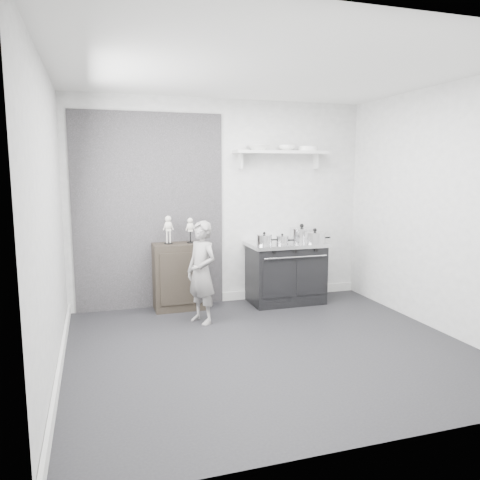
# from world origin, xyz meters

# --- Properties ---
(ground) EXTENTS (4.00, 4.00, 0.00)m
(ground) POSITION_xyz_m (0.00, 0.00, 0.00)
(ground) COLOR black
(ground) RESTS_ON ground
(room_shell) EXTENTS (4.02, 3.62, 2.71)m
(room_shell) POSITION_xyz_m (-0.09, 0.15, 1.64)
(room_shell) COLOR #ABAAA8
(room_shell) RESTS_ON ground
(wall_shelf) EXTENTS (1.30, 0.26, 0.24)m
(wall_shelf) POSITION_xyz_m (0.80, 1.68, 2.01)
(wall_shelf) COLOR silver
(wall_shelf) RESTS_ON room_shell
(stove) EXTENTS (1.03, 0.64, 0.82)m
(stove) POSITION_xyz_m (0.81, 1.48, 0.42)
(stove) COLOR black
(stove) RESTS_ON ground
(side_cabinet) EXTENTS (0.66, 0.38, 0.86)m
(side_cabinet) POSITION_xyz_m (-0.62, 1.61, 0.43)
(side_cabinet) COLOR black
(side_cabinet) RESTS_ON ground
(child) EXTENTS (0.46, 0.52, 1.20)m
(child) POSITION_xyz_m (-0.47, 0.98, 0.60)
(child) COLOR gray
(child) RESTS_ON ground
(pot_front_left) EXTENTS (0.29, 0.20, 0.17)m
(pot_front_left) POSITION_xyz_m (0.46, 1.38, 0.89)
(pot_front_left) COLOR silver
(pot_front_left) RESTS_ON stove
(pot_back_right) EXTENTS (0.41, 0.33, 0.23)m
(pot_back_right) POSITION_xyz_m (1.07, 1.57, 0.91)
(pot_back_right) COLOR silver
(pot_back_right) RESTS_ON stove
(pot_front_right) EXTENTS (0.37, 0.28, 0.20)m
(pot_front_right) POSITION_xyz_m (1.13, 1.29, 0.90)
(pot_front_right) COLOR silver
(pot_front_right) RESTS_ON stove
(pot_front_center) EXTENTS (0.25, 0.17, 0.14)m
(pot_front_center) POSITION_xyz_m (0.69, 1.33, 0.88)
(pot_front_center) COLOR silver
(pot_front_center) RESTS_ON stove
(skeleton_full) EXTENTS (0.11, 0.07, 0.41)m
(skeleton_full) POSITION_xyz_m (-0.75, 1.61, 1.06)
(skeleton_full) COLOR beige
(skeleton_full) RESTS_ON side_cabinet
(skeleton_torso) EXTENTS (0.10, 0.07, 0.37)m
(skeleton_torso) POSITION_xyz_m (-0.47, 1.61, 1.04)
(skeleton_torso) COLOR beige
(skeleton_torso) RESTS_ON side_cabinet
(bowl_large) EXTENTS (0.28, 0.28, 0.07)m
(bowl_large) POSITION_xyz_m (0.47, 1.67, 2.07)
(bowl_large) COLOR white
(bowl_large) RESTS_ON wall_shelf
(bowl_small) EXTENTS (0.23, 0.23, 0.07)m
(bowl_small) POSITION_xyz_m (0.88, 1.67, 2.08)
(bowl_small) COLOR white
(bowl_small) RESTS_ON wall_shelf
(plate_stack) EXTENTS (0.27, 0.27, 0.06)m
(plate_stack) POSITION_xyz_m (1.19, 1.67, 2.07)
(plate_stack) COLOR white
(plate_stack) RESTS_ON wall_shelf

